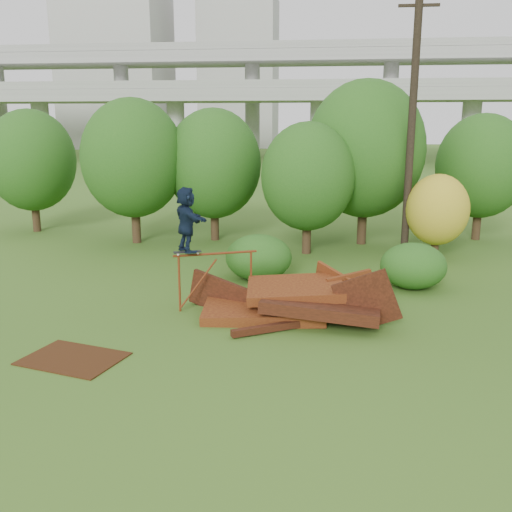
# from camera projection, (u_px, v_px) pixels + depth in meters

# --- Properties ---
(ground) EXTENTS (240.00, 240.00, 0.00)m
(ground) POSITION_uv_depth(u_px,v_px,m) (280.00, 345.00, 13.03)
(ground) COLOR #2D5116
(ground) RESTS_ON ground
(scrap_pile) EXTENTS (5.69, 3.36, 1.84)m
(scrap_pile) POSITION_uv_depth(u_px,v_px,m) (291.00, 303.00, 14.79)
(scrap_pile) COLOR #3E120B
(scrap_pile) RESTS_ON ground
(grind_rail) EXTENTS (2.13, 0.94, 1.56)m
(grind_rail) POSITION_uv_depth(u_px,v_px,m) (216.00, 269.00, 15.35)
(grind_rail) COLOR #66270F
(grind_rail) RESTS_ON ground
(skateboard) EXTENTS (0.75, 0.46, 0.08)m
(skateboard) POSITION_uv_depth(u_px,v_px,m) (187.00, 252.00, 15.04)
(skateboard) COLOR black
(skateboard) RESTS_ON grind_rail
(skater) EXTENTS (1.35, 1.57, 1.71)m
(skater) POSITION_uv_depth(u_px,v_px,m) (186.00, 219.00, 14.84)
(skater) COLOR black
(skater) RESTS_ON skateboard
(flat_plate) EXTENTS (2.35, 1.94, 0.03)m
(flat_plate) POSITION_uv_depth(u_px,v_px,m) (73.00, 359.00, 12.25)
(flat_plate) COLOR #371C0B
(flat_plate) RESTS_ON ground
(tree_0) EXTENTS (4.21, 4.21, 5.94)m
(tree_0) POSITION_uv_depth(u_px,v_px,m) (133.00, 158.00, 23.22)
(tree_0) COLOR black
(tree_0) RESTS_ON ground
(tree_1) EXTENTS (3.98, 3.98, 5.54)m
(tree_1) POSITION_uv_depth(u_px,v_px,m) (214.00, 164.00, 23.83)
(tree_1) COLOR black
(tree_1) RESTS_ON ground
(tree_2) EXTENTS (3.55, 3.55, 5.00)m
(tree_2) POSITION_uv_depth(u_px,v_px,m) (308.00, 177.00, 21.40)
(tree_2) COLOR black
(tree_2) RESTS_ON ground
(tree_3) EXTENTS (4.79, 4.79, 6.64)m
(tree_3) POSITION_uv_depth(u_px,v_px,m) (365.00, 149.00, 22.91)
(tree_3) COLOR black
(tree_3) RESTS_ON ground
(tree_4) EXTENTS (2.27, 2.27, 3.14)m
(tree_4) POSITION_uv_depth(u_px,v_px,m) (437.00, 210.00, 20.85)
(tree_4) COLOR black
(tree_4) RESTS_ON ground
(tree_5) EXTENTS (3.80, 3.80, 5.33)m
(tree_5) POSITION_uv_depth(u_px,v_px,m) (482.00, 166.00, 23.93)
(tree_5) COLOR black
(tree_5) RESTS_ON ground
(tree_6) EXTENTS (3.97, 3.97, 5.55)m
(tree_6) POSITION_uv_depth(u_px,v_px,m) (31.00, 160.00, 25.73)
(tree_6) COLOR black
(tree_6) RESTS_ON ground
(shrub_left) EXTENTS (2.13, 1.97, 1.48)m
(shrub_left) POSITION_uv_depth(u_px,v_px,m) (259.00, 257.00, 18.24)
(shrub_left) COLOR #144512
(shrub_left) RESTS_ON ground
(shrub_right) EXTENTS (1.99, 1.83, 1.41)m
(shrub_right) POSITION_uv_depth(u_px,v_px,m) (413.00, 266.00, 17.30)
(shrub_right) COLOR #144512
(shrub_right) RESTS_ON ground
(utility_pole) EXTENTS (1.40, 0.28, 9.63)m
(utility_pole) POSITION_uv_depth(u_px,v_px,m) (412.00, 124.00, 20.47)
(utility_pole) COLOR black
(utility_pole) RESTS_ON ground
(freeway_overpass) EXTENTS (160.00, 15.00, 13.70)m
(freeway_overpass) POSITION_uv_depth(u_px,v_px,m) (320.00, 77.00, 71.43)
(freeway_overpass) COLOR gray
(freeway_overpass) RESTS_ON ground
(building_left) EXTENTS (18.00, 16.00, 35.00)m
(building_left) POSITION_uv_depth(u_px,v_px,m) (116.00, 52.00, 105.19)
(building_left) COLOR #9E9E99
(building_left) RESTS_ON ground
(building_right) EXTENTS (14.00, 14.00, 28.00)m
(building_right) POSITION_uv_depth(u_px,v_px,m) (240.00, 73.00, 110.20)
(building_right) COLOR #9E9E99
(building_right) RESTS_ON ground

